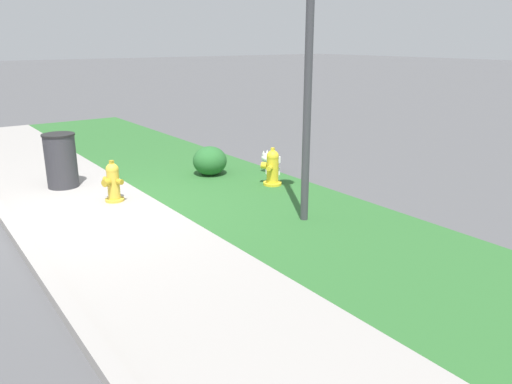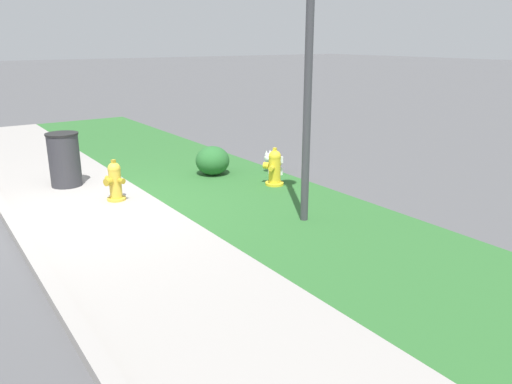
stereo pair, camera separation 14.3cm
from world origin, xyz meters
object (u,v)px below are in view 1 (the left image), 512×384
Objects in this scene: street_lamp at (310,17)px; shrub_bush_far_verge at (210,161)px; trash_bin at (61,161)px; fire_hydrant_far_end at (113,182)px; small_white_dog at (271,161)px; fire_hydrant_at_driveway at (272,167)px.

street_lamp reaches higher than shrub_bush_far_verge.
street_lamp is 6.38× the size of shrub_bush_far_verge.
trash_bin is (-3.72, -2.36, -2.30)m from street_lamp.
fire_hydrant_far_end is 0.16× the size of street_lamp.
fire_hydrant_far_end is 1.39m from trash_bin.
small_white_dog is at bearing 153.37° from street_lamp.
shrub_bush_far_verge is at bearing 82.44° from fire_hydrant_at_driveway.
shrub_bush_far_verge is (0.78, 2.52, -0.20)m from trash_bin.
trash_bin is 1.47× the size of shrub_bush_far_verge.
shrub_bush_far_verge is (-0.64, -0.98, 0.02)m from small_white_dog.
fire_hydrant_at_driveway is 1.36m from shrub_bush_far_verge.
street_lamp reaches higher than fire_hydrant_at_driveway.
shrub_bush_far_verge is at bearing 50.70° from small_white_dog.
fire_hydrant_far_end is 2.16m from shrub_bush_far_verge.
small_white_dog is at bearing 67.92° from trash_bin.
small_white_dog is at bearing 56.93° from shrub_bush_far_verge.
street_lamp reaches higher than small_white_dog.
street_lamp is (2.29, -1.15, 2.52)m from small_white_dog.
fire_hydrant_at_driveway is at bearing 23.61° from shrub_bush_far_verge.
fire_hydrant_far_end is at bearing 18.14° from trash_bin.
street_lamp is at bearing 32.40° from trash_bin.
small_white_dog is 0.52× the size of trash_bin.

